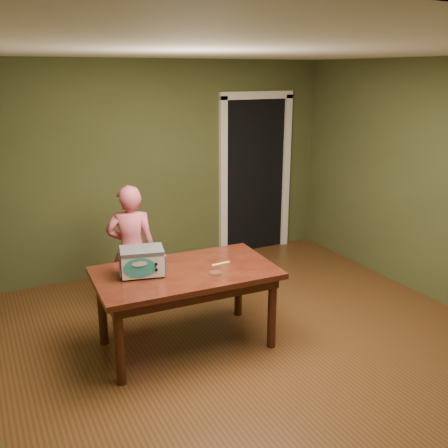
% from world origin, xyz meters
% --- Properties ---
extents(floor, '(5.00, 5.00, 0.00)m').
position_xyz_m(floor, '(0.00, 0.00, 0.00)').
color(floor, brown).
rests_on(floor, ground).
extents(room_shell, '(4.52, 5.02, 2.61)m').
position_xyz_m(room_shell, '(0.00, 0.00, 1.71)').
color(room_shell, '#464D29').
rests_on(room_shell, ground).
extents(doorway, '(1.10, 0.66, 2.25)m').
position_xyz_m(doorway, '(1.30, 2.78, 1.06)').
color(doorway, black).
rests_on(doorway, ground).
extents(dining_table, '(1.64, 0.98, 0.75)m').
position_xyz_m(dining_table, '(-0.59, 0.48, 0.65)').
color(dining_table, '#35100C').
rests_on(dining_table, floor).
extents(toy_oven, '(0.44, 0.34, 0.24)m').
position_xyz_m(toy_oven, '(-0.97, 0.56, 0.88)').
color(toy_oven, '#4C4F54').
rests_on(toy_oven, dining_table).
extents(baking_pan, '(0.10, 0.10, 0.02)m').
position_xyz_m(baking_pan, '(-0.40, 0.28, 0.76)').
color(baking_pan, silver).
rests_on(baking_pan, dining_table).
extents(spatula, '(0.18, 0.04, 0.01)m').
position_xyz_m(spatula, '(-0.25, 0.47, 0.75)').
color(spatula, '#E6D664').
rests_on(spatula, dining_table).
extents(child, '(0.58, 0.47, 1.37)m').
position_xyz_m(child, '(-0.81, 1.40, 0.68)').
color(child, '#E25D76').
rests_on(child, floor).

